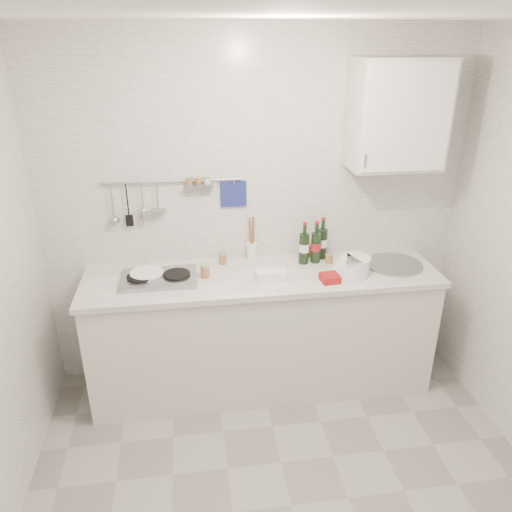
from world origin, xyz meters
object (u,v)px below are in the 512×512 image
Objects in this scene: wine_bottles at (314,241)px; utensil_crock at (252,249)px; plate_stack_hob at (146,276)px; wall_cabinet at (397,114)px; plate_stack_sink at (353,266)px.

wine_bottles is 0.45m from utensil_crock.
wine_bottles is at bearing 5.80° from plate_stack_hob.
plate_stack_hob is at bearing -174.20° from wine_bottles.
wall_cabinet is 2.26× the size of wine_bottles.
utensil_crock is (0.75, 0.21, 0.05)m from plate_stack_hob.
wine_bottles is 0.93× the size of utensil_crock.
utensil_crock is (-0.44, 0.09, -0.08)m from wine_bottles.
wall_cabinet reaches higher than wine_bottles.
plate_stack_hob is 0.75× the size of utensil_crock.
utensil_crock is (-0.94, 0.13, -0.95)m from wall_cabinet.
utensil_crock is at bearing 172.05° from wall_cabinet.
plate_stack_hob is at bearing -177.19° from wall_cabinet.
plate_stack_hob is at bearing -164.12° from utensil_crock.
wine_bottles reaches higher than plate_stack_sink.
wall_cabinet is at bearing 2.81° from plate_stack_hob.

